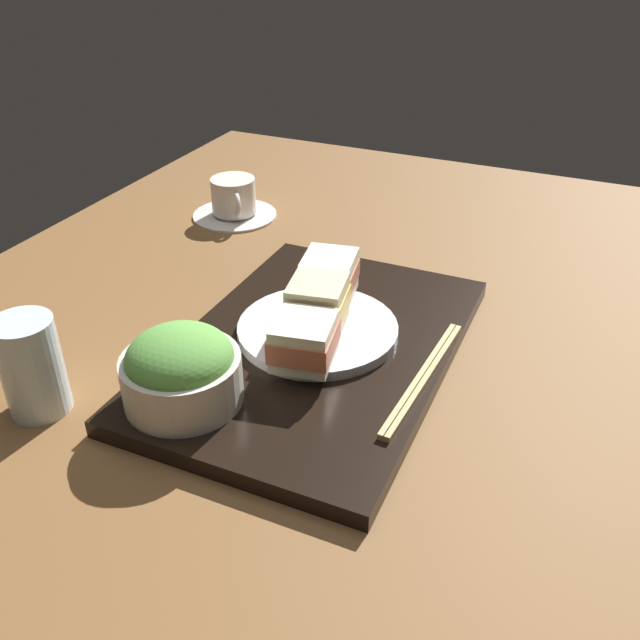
% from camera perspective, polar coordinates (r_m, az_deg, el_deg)
% --- Properties ---
extents(ground_plane, '(1.40, 1.00, 0.03)m').
position_cam_1_polar(ground_plane, '(0.88, -2.07, -1.49)').
color(ground_plane, brown).
extents(serving_tray, '(0.45, 0.30, 0.02)m').
position_cam_1_polar(serving_tray, '(0.82, -0.36, -2.40)').
color(serving_tray, black).
rests_on(serving_tray, ground_plane).
extents(sandwich_plate, '(0.19, 0.19, 0.01)m').
position_cam_1_polar(sandwich_plate, '(0.82, -0.19, -0.79)').
color(sandwich_plate, silver).
rests_on(sandwich_plate, serving_tray).
extents(sandwich_near, '(0.08, 0.08, 0.05)m').
position_cam_1_polar(sandwich_near, '(0.75, -1.31, -1.72)').
color(sandwich_near, '#EFE5C1').
rests_on(sandwich_near, sandwich_plate).
extents(sandwich_middle, '(0.08, 0.08, 0.06)m').
position_cam_1_polar(sandwich_middle, '(0.80, -0.20, 1.34)').
color(sandwich_middle, beige).
rests_on(sandwich_middle, sandwich_plate).
extents(sandwich_far, '(0.08, 0.08, 0.05)m').
position_cam_1_polar(sandwich_far, '(0.87, 0.76, 3.64)').
color(sandwich_far, '#EFE5C1').
rests_on(sandwich_far, sandwich_plate).
extents(salad_bowl, '(0.12, 0.12, 0.08)m').
position_cam_1_polar(salad_bowl, '(0.71, -11.34, -4.00)').
color(salad_bowl, beige).
rests_on(salad_bowl, serving_tray).
extents(chopsticks_pair, '(0.22, 0.03, 0.01)m').
position_cam_1_polar(chopsticks_pair, '(0.76, 8.51, -4.64)').
color(chopsticks_pair, tan).
rests_on(chopsticks_pair, serving_tray).
extents(coffee_cup, '(0.14, 0.14, 0.07)m').
position_cam_1_polar(coffee_cup, '(1.18, -7.08, 9.67)').
color(coffee_cup, silver).
rests_on(coffee_cup, ground_plane).
extents(drinking_glass, '(0.06, 0.06, 0.11)m').
position_cam_1_polar(drinking_glass, '(0.77, -22.60, -3.54)').
color(drinking_glass, silver).
rests_on(drinking_glass, ground_plane).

